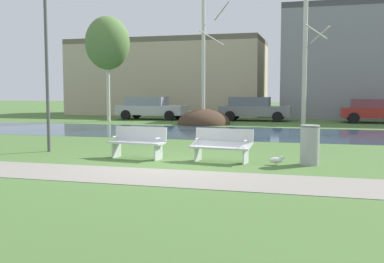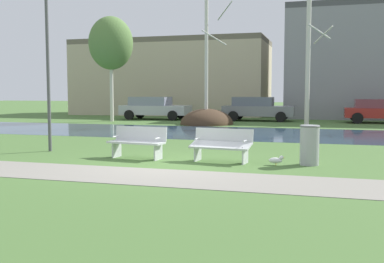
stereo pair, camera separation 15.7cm
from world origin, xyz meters
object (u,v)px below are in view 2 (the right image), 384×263
bench_left (138,141)px  streetlamp (47,31)px  parked_hatch_third_red (379,110)px  bench_right (221,144)px  trash_bin (310,144)px  seagull (276,160)px  parked_van_nearest_silver (154,108)px  parked_sedan_second_grey (257,108)px

bench_left → streetlamp: bearing=168.5°
streetlamp → parked_hatch_third_red: streetlamp is taller
bench_left → streetlamp: size_ratio=0.30×
parked_hatch_third_red → bench_right: bearing=-108.3°
bench_right → trash_bin: trash_bin is taller
seagull → parked_hatch_third_red: parked_hatch_third_red is taller
trash_bin → parked_hatch_third_red: parked_hatch_third_red is taller
trash_bin → seagull: (-0.79, -0.29, -0.39)m
bench_right → bench_left: bearing=180.0°
bench_right → seagull: size_ratio=4.12×
parked_van_nearest_silver → parked_hatch_third_red: 13.96m
seagull → streetlamp: streetlamp is taller
seagull → parked_van_nearest_silver: (-9.76, 16.98, 0.65)m
bench_left → bench_right: bearing=0.0°
bench_left → bench_right: size_ratio=1.00×
seagull → streetlamp: (-7.00, 0.78, 3.53)m
seagull → parked_sedan_second_grey: size_ratio=0.09×
trash_bin → parked_sedan_second_grey: size_ratio=0.23×
trash_bin → parked_hatch_third_red: bearing=78.6°
trash_bin → streetlamp: (-7.79, 0.50, 3.14)m
bench_left → trash_bin: (4.59, 0.15, 0.05)m
seagull → parked_hatch_third_red: (4.20, 17.17, 0.61)m
trash_bin → parked_hatch_third_red: size_ratio=0.25×
parked_hatch_third_red → parked_van_nearest_silver: bearing=-179.2°
bench_right → parked_hatch_third_red: size_ratio=0.41×
bench_right → trash_bin: 2.23m
seagull → bench_right: bearing=174.8°
streetlamp → parked_van_nearest_silver: bearing=99.7°
streetlamp → parked_sedan_second_grey: (4.05, 16.51, -2.87)m
seagull → parked_sedan_second_grey: (-2.95, 17.29, 0.66)m
bench_left → parked_hatch_third_red: parked_hatch_third_red is taller
parked_van_nearest_silver → parked_sedan_second_grey: parked_sedan_second_grey is taller
bench_left → parked_van_nearest_silver: (-5.96, 16.85, 0.31)m
bench_right → parked_hatch_third_red: bearing=71.7°
bench_left → seagull: bearing=-2.0°
bench_left → parked_hatch_third_red: size_ratio=0.41×
streetlamp → parked_sedan_second_grey: streetlamp is taller
seagull → parked_van_nearest_silver: 19.59m
bench_right → seagull: (1.44, -0.13, -0.34)m
parked_van_nearest_silver → parked_sedan_second_grey: size_ratio=1.03×
parked_hatch_third_red → parked_sedan_second_grey: bearing=179.1°
bench_left → bench_right: (2.36, 0.00, 0.00)m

